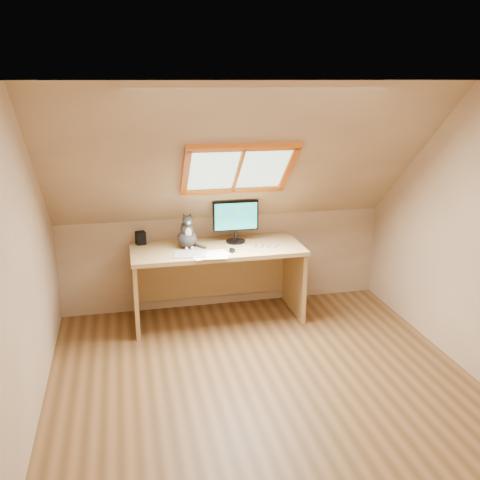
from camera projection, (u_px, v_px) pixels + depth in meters
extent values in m
plane|color=brown|center=(266.00, 387.00, 4.36)|extent=(3.50, 3.50, 0.00)
cube|color=tan|center=(373.00, 362.00, 2.38)|extent=(3.50, 0.02, 2.40)
cube|color=tan|center=(21.00, 264.00, 3.65)|extent=(0.02, 3.50, 2.40)
cube|color=tan|center=(474.00, 233.00, 4.38)|extent=(0.02, 3.50, 2.40)
cube|color=tan|center=(224.00, 261.00, 5.85)|extent=(3.50, 0.02, 1.00)
cube|color=silver|center=(309.00, 81.00, 2.94)|extent=(3.50, 1.95, 0.02)
cube|color=tan|center=(240.00, 162.00, 4.78)|extent=(3.50, 1.56, 1.41)
cube|color=#B2E0CC|center=(238.00, 168.00, 4.87)|extent=(0.90, 0.53, 0.48)
cube|color=#C85C12|center=(238.00, 168.00, 4.87)|extent=(1.02, 0.64, 0.59)
cube|color=tan|center=(217.00, 249.00, 5.40)|extent=(1.72, 0.75, 0.04)
cube|color=tan|center=(135.00, 292.00, 5.34)|extent=(0.04, 0.68, 0.74)
cube|color=tan|center=(294.00, 279.00, 5.68)|extent=(0.04, 0.68, 0.74)
cube|color=tan|center=(212.00, 273.00, 5.83)|extent=(1.62, 0.03, 0.52)
cylinder|color=black|center=(236.00, 241.00, 5.53)|extent=(0.20, 0.20, 0.02)
cylinder|color=black|center=(236.00, 235.00, 5.51)|extent=(0.03, 0.03, 0.11)
cube|color=black|center=(236.00, 216.00, 5.45)|extent=(0.47, 0.04, 0.31)
cube|color=#0073D5|center=(236.00, 216.00, 5.43)|extent=(0.44, 0.01, 0.27)
ellipsoid|color=#3C3735|center=(187.00, 239.00, 5.36)|extent=(0.22, 0.26, 0.17)
ellipsoid|color=#3C3735|center=(187.00, 229.00, 5.32)|extent=(0.14, 0.14, 0.18)
ellipsoid|color=silver|center=(188.00, 233.00, 5.27)|extent=(0.07, 0.04, 0.11)
ellipsoid|color=#3C3735|center=(188.00, 220.00, 5.25)|extent=(0.11, 0.10, 0.10)
sphere|color=silver|center=(189.00, 223.00, 5.21)|extent=(0.04, 0.04, 0.04)
cone|color=#3C3735|center=(184.00, 215.00, 5.24)|extent=(0.05, 0.05, 0.06)
cone|color=#3C3735|center=(190.00, 215.00, 5.26)|extent=(0.05, 0.05, 0.06)
cube|color=black|center=(141.00, 238.00, 5.45)|extent=(0.11, 0.11, 0.13)
cube|color=#B2B2B7|center=(190.00, 254.00, 5.13)|extent=(0.34, 0.27, 0.01)
ellipsoid|color=black|center=(232.00, 250.00, 5.23)|extent=(0.06, 0.11, 0.03)
cube|color=white|center=(211.00, 255.00, 5.13)|extent=(0.33, 0.27, 0.00)
cube|color=white|center=(211.00, 255.00, 5.13)|extent=(0.32, 0.24, 0.00)
cube|color=white|center=(211.00, 255.00, 5.12)|extent=(0.35, 0.30, 0.00)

